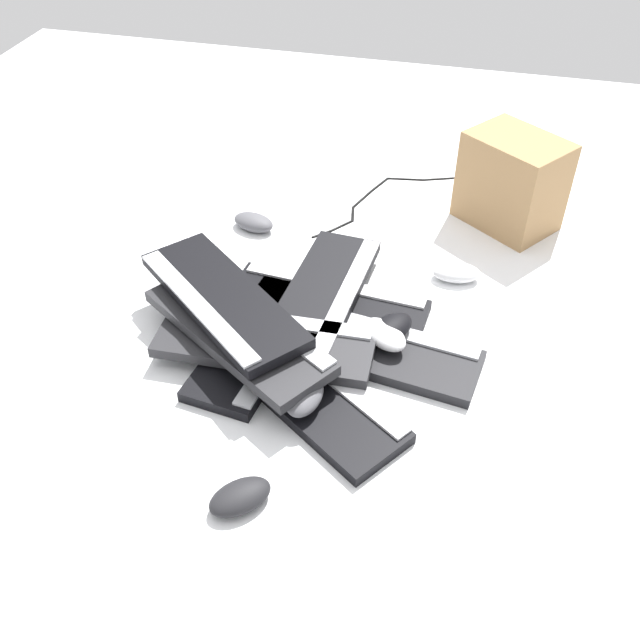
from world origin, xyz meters
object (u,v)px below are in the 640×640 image
object	(u,v)px
mouse_2	(305,395)
mouse_3	(254,222)
mouse_0	(391,328)
mouse_1	(384,335)
keyboard_5	(239,330)
mouse_4	(456,272)
keyboard_1	(263,336)
keyboard_7	(221,300)
keyboard_4	(265,342)
keyboard_6	(323,295)
keyboard_0	(327,303)
mouse_5	(240,497)
cardboard_box	(512,182)
keyboard_2	(307,391)
keyboard_3	(373,349)

from	to	relation	value
mouse_2	mouse_3	size ratio (longest dim) A/B	1.00
mouse_0	mouse_1	distance (m)	0.03
mouse_0	keyboard_5	bearing A→B (deg)	-40.18
mouse_1	mouse_4	bearing A→B (deg)	-73.22
keyboard_1	keyboard_7	bearing A→B (deg)	97.61
keyboard_4	keyboard_6	size ratio (longest dim) A/B	0.99
keyboard_0	keyboard_4	xyz separation A→B (m)	(-0.18, 0.08, 0.03)
keyboard_7	mouse_5	xyz separation A→B (m)	(-0.39, -0.17, -0.08)
keyboard_5	cardboard_box	world-z (taller)	cardboard_box
keyboard_0	keyboard_4	world-z (taller)	keyboard_4
keyboard_7	mouse_1	xyz separation A→B (m)	(0.04, -0.33, -0.05)
keyboard_1	mouse_2	bearing A→B (deg)	-141.72
keyboard_7	mouse_3	bearing A→B (deg)	9.62
keyboard_7	keyboard_5	bearing A→B (deg)	-132.59
keyboard_5	keyboard_6	size ratio (longest dim) A/B	1.00
keyboard_1	cardboard_box	xyz separation A→B (m)	(0.59, -0.47, 0.10)
keyboard_7	keyboard_6	bearing A→B (deg)	-52.52
keyboard_7	mouse_3	world-z (taller)	keyboard_7
keyboard_2	mouse_1	world-z (taller)	mouse_1
mouse_0	cardboard_box	world-z (taller)	cardboard_box
keyboard_4	keyboard_2	bearing A→B (deg)	-126.91
mouse_3	keyboard_7	bearing A→B (deg)	-64.52
keyboard_1	mouse_2	distance (m)	0.23
keyboard_0	mouse_0	xyz separation A→B (m)	(-0.09, -0.16, 0.04)
keyboard_4	mouse_4	bearing A→B (deg)	-44.28
keyboard_4	mouse_1	distance (m)	0.24
keyboard_3	mouse_2	distance (m)	0.22
keyboard_0	keyboard_7	size ratio (longest dim) A/B	1.04
keyboard_5	cardboard_box	xyz separation A→B (m)	(0.65, -0.50, 0.04)
keyboard_5	keyboard_7	distance (m)	0.08
keyboard_1	mouse_4	bearing A→B (deg)	-50.15
mouse_2	cardboard_box	size ratio (longest dim) A/B	0.47
keyboard_5	mouse_5	xyz separation A→B (m)	(-0.34, -0.11, -0.05)
keyboard_1	keyboard_6	world-z (taller)	keyboard_6
keyboard_0	mouse_5	size ratio (longest dim) A/B	4.10
keyboard_0	mouse_3	world-z (taller)	mouse_3
keyboard_5	keyboard_1	bearing A→B (deg)	-26.13
keyboard_6	mouse_0	distance (m)	0.18
keyboard_5	keyboard_6	distance (m)	0.23
mouse_3	cardboard_box	xyz separation A→B (m)	(0.19, -0.62, 0.10)
keyboard_1	mouse_0	size ratio (longest dim) A/B	4.14
keyboard_2	keyboard_6	distance (m)	0.26
keyboard_5	mouse_4	distance (m)	0.55
mouse_3	cardboard_box	distance (m)	0.66
keyboard_1	mouse_1	size ratio (longest dim) A/B	4.14
keyboard_1	keyboard_3	size ratio (longest dim) A/B	1.00
keyboard_3	mouse_3	xyz separation A→B (m)	(0.38, 0.38, 0.01)
keyboard_2	cardboard_box	xyz separation A→B (m)	(0.72, -0.34, 0.10)
mouse_1	mouse_3	size ratio (longest dim) A/B	1.00
keyboard_2	mouse_5	world-z (taller)	mouse_5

